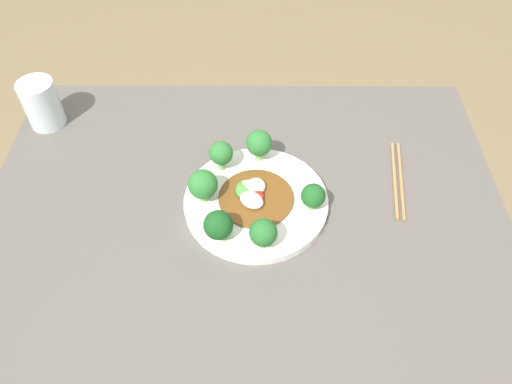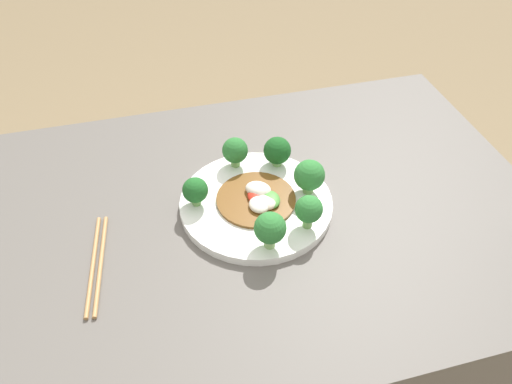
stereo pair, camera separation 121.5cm
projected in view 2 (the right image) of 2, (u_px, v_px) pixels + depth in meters
table at (266, 325)px, 1.15m from camera, size 0.98×0.70×0.77m
plate at (256, 204)px, 0.88m from camera, size 0.27×0.27×0.02m
broccoli_east at (309, 176)px, 0.87m from camera, size 0.05×0.05×0.07m
broccoli_south at (270, 229)px, 0.77m from camera, size 0.05×0.05×0.07m
broccoli_west at (195, 191)px, 0.85m from camera, size 0.04×0.04×0.05m
broccoli_southeast at (309, 210)px, 0.81m from camera, size 0.05×0.05×0.06m
broccoli_north at (235, 151)px, 0.92m from camera, size 0.05×0.05×0.06m
broccoli_northeast at (277, 151)px, 0.93m from camera, size 0.05×0.05×0.06m
stirfry_center at (259, 198)px, 0.87m from camera, size 0.14×0.14×0.02m
chopsticks at (97, 264)px, 0.79m from camera, size 0.04×0.20×0.01m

